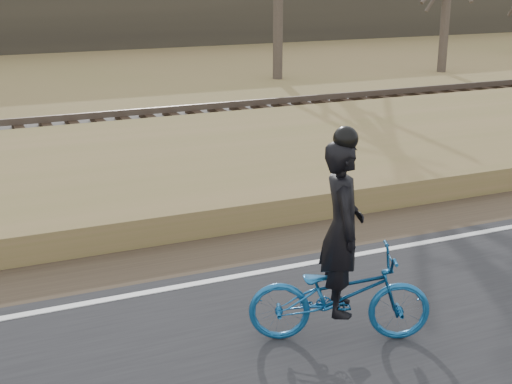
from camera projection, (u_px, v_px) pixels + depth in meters
name	position (u px, v px, depth m)	size (l,w,h in m)	color
ground	(240.00, 287.00, 9.28)	(120.00, 120.00, 0.00)	olive
road	(336.00, 383.00, 7.09)	(120.00, 6.00, 0.06)	black
edge_line	(234.00, 277.00, 9.43)	(120.00, 0.12, 0.01)	silver
shoulder	(208.00, 253.00, 10.32)	(120.00, 1.60, 0.04)	#473A2B
embankment	(151.00, 185.00, 12.88)	(120.00, 5.00, 0.44)	olive
ballast	(106.00, 140.00, 16.20)	(120.00, 3.00, 0.45)	slate
railroad	(105.00, 127.00, 16.10)	(120.00, 2.40, 0.29)	black
cyclist	(340.00, 275.00, 7.66)	(2.09, 1.41, 2.39)	navy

